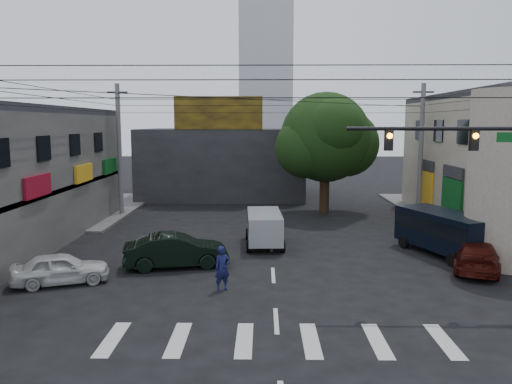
{
  "coord_description": "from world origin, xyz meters",
  "views": [
    {
      "loc": [
        -0.44,
        -18.77,
        6.49
      ],
      "look_at": [
        -0.77,
        4.0,
        3.34
      ],
      "focal_mm": 35.0,
      "sensor_mm": 36.0,
      "label": 1
    }
  ],
  "objects_px": {
    "white_compact": "(61,268)",
    "maroon_sedan": "(477,256)",
    "dark_sedan": "(176,251)",
    "navy_van": "(444,234)",
    "utility_pole_far_left": "(119,150)",
    "street_tree": "(325,138)",
    "traffic_officer": "(222,268)",
    "traffic_gantry": "(496,170)",
    "silver_minivan": "(264,229)",
    "utility_pole_far_right": "(421,151)"
  },
  "relations": [
    {
      "from": "white_compact",
      "to": "maroon_sedan",
      "type": "distance_m",
      "value": 17.85
    },
    {
      "from": "dark_sedan",
      "to": "navy_van",
      "type": "distance_m",
      "value": 13.1
    },
    {
      "from": "utility_pole_far_left",
      "to": "navy_van",
      "type": "xyz_separation_m",
      "value": [
        19.03,
        -10.55,
        -3.52
      ]
    },
    {
      "from": "utility_pole_far_left",
      "to": "maroon_sedan",
      "type": "height_order",
      "value": "utility_pole_far_left"
    },
    {
      "from": "street_tree",
      "to": "traffic_officer",
      "type": "height_order",
      "value": "street_tree"
    },
    {
      "from": "traffic_gantry",
      "to": "white_compact",
      "type": "relative_size",
      "value": 1.77
    },
    {
      "from": "traffic_gantry",
      "to": "navy_van",
      "type": "height_order",
      "value": "traffic_gantry"
    },
    {
      "from": "maroon_sedan",
      "to": "traffic_officer",
      "type": "distance_m",
      "value": 11.45
    },
    {
      "from": "navy_van",
      "to": "traffic_officer",
      "type": "bearing_deg",
      "value": 96.83
    },
    {
      "from": "dark_sedan",
      "to": "maroon_sedan",
      "type": "xyz_separation_m",
      "value": [
        13.44,
        -0.32,
        -0.11
      ]
    },
    {
      "from": "traffic_officer",
      "to": "silver_minivan",
      "type": "bearing_deg",
      "value": 47.45
    },
    {
      "from": "traffic_gantry",
      "to": "maroon_sedan",
      "type": "bearing_deg",
      "value": 72.16
    },
    {
      "from": "street_tree",
      "to": "navy_van",
      "type": "relative_size",
      "value": 1.51
    },
    {
      "from": "maroon_sedan",
      "to": "white_compact",
      "type": "bearing_deg",
      "value": 29.85
    },
    {
      "from": "traffic_gantry",
      "to": "traffic_officer",
      "type": "relative_size",
      "value": 4.09
    },
    {
      "from": "traffic_gantry",
      "to": "dark_sedan",
      "type": "height_order",
      "value": "traffic_gantry"
    },
    {
      "from": "white_compact",
      "to": "utility_pole_far_left",
      "type": "bearing_deg",
      "value": -13.31
    },
    {
      "from": "street_tree",
      "to": "utility_pole_far_left",
      "type": "height_order",
      "value": "utility_pole_far_left"
    },
    {
      "from": "utility_pole_far_left",
      "to": "white_compact",
      "type": "xyz_separation_m",
      "value": [
        1.84,
        -15.26,
        -3.96
      ]
    },
    {
      "from": "traffic_officer",
      "to": "navy_van",
      "type": "bearing_deg",
      "value": -2.48
    },
    {
      "from": "white_compact",
      "to": "maroon_sedan",
      "type": "height_order",
      "value": "maroon_sedan"
    },
    {
      "from": "maroon_sedan",
      "to": "silver_minivan",
      "type": "xyz_separation_m",
      "value": [
        -9.44,
        4.4,
        0.23
      ]
    },
    {
      "from": "traffic_gantry",
      "to": "white_compact",
      "type": "bearing_deg",
      "value": 173.95
    },
    {
      "from": "silver_minivan",
      "to": "traffic_officer",
      "type": "height_order",
      "value": "silver_minivan"
    },
    {
      "from": "white_compact",
      "to": "traffic_officer",
      "type": "relative_size",
      "value": 2.31
    },
    {
      "from": "silver_minivan",
      "to": "maroon_sedan",
      "type": "bearing_deg",
      "value": -117.59
    },
    {
      "from": "utility_pole_far_right",
      "to": "dark_sedan",
      "type": "bearing_deg",
      "value": -139.24
    },
    {
      "from": "street_tree",
      "to": "maroon_sedan",
      "type": "bearing_deg",
      "value": -70.28
    },
    {
      "from": "utility_pole_far_left",
      "to": "traffic_officer",
      "type": "distance_m",
      "value": 18.45
    },
    {
      "from": "utility_pole_far_left",
      "to": "silver_minivan",
      "type": "distance_m",
      "value": 13.88
    },
    {
      "from": "street_tree",
      "to": "traffic_officer",
      "type": "distance_m",
      "value": 18.58
    },
    {
      "from": "utility_pole_far_left",
      "to": "silver_minivan",
      "type": "height_order",
      "value": "utility_pole_far_left"
    },
    {
      "from": "navy_van",
      "to": "silver_minivan",
      "type": "bearing_deg",
      "value": 58.18
    },
    {
      "from": "white_compact",
      "to": "navy_van",
      "type": "height_order",
      "value": "navy_van"
    },
    {
      "from": "maroon_sedan",
      "to": "silver_minivan",
      "type": "relative_size",
      "value": 1.16
    },
    {
      "from": "utility_pole_far_left",
      "to": "navy_van",
      "type": "bearing_deg",
      "value": -29.0
    },
    {
      "from": "dark_sedan",
      "to": "navy_van",
      "type": "height_order",
      "value": "navy_van"
    },
    {
      "from": "street_tree",
      "to": "white_compact",
      "type": "height_order",
      "value": "street_tree"
    },
    {
      "from": "street_tree",
      "to": "maroon_sedan",
      "type": "height_order",
      "value": "street_tree"
    },
    {
      "from": "utility_pole_far_right",
      "to": "silver_minivan",
      "type": "distance_m",
      "value": 14.43
    },
    {
      "from": "white_compact",
      "to": "traffic_officer",
      "type": "xyz_separation_m",
      "value": [
        6.63,
        -0.71,
        0.24
      ]
    },
    {
      "from": "utility_pole_far_left",
      "to": "dark_sedan",
      "type": "height_order",
      "value": "utility_pole_far_left"
    },
    {
      "from": "navy_van",
      "to": "white_compact",
      "type": "bearing_deg",
      "value": 84.99
    },
    {
      "from": "street_tree",
      "to": "white_compact",
      "type": "bearing_deg",
      "value": -127.9
    },
    {
      "from": "dark_sedan",
      "to": "maroon_sedan",
      "type": "relative_size",
      "value": 1.0
    },
    {
      "from": "white_compact",
      "to": "silver_minivan",
      "type": "distance_m",
      "value": 10.54
    },
    {
      "from": "navy_van",
      "to": "traffic_officer",
      "type": "height_order",
      "value": "navy_van"
    },
    {
      "from": "traffic_officer",
      "to": "dark_sedan",
      "type": "bearing_deg",
      "value": 97.11
    },
    {
      "from": "utility_pole_far_left",
      "to": "silver_minivan",
      "type": "bearing_deg",
      "value": -40.79
    },
    {
      "from": "navy_van",
      "to": "utility_pole_far_left",
      "type": "bearing_deg",
      "value": 40.66
    }
  ]
}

